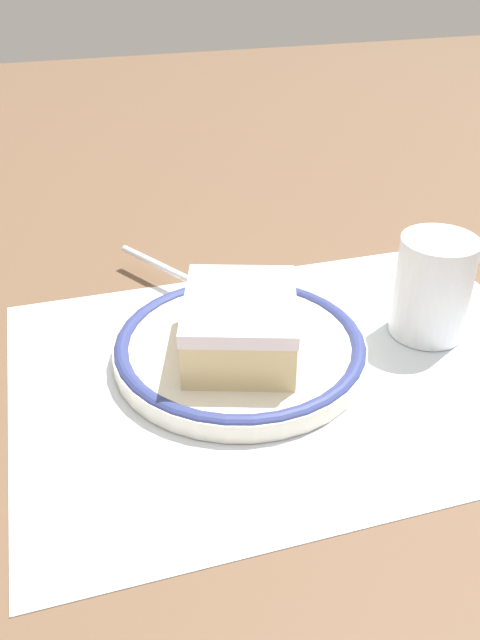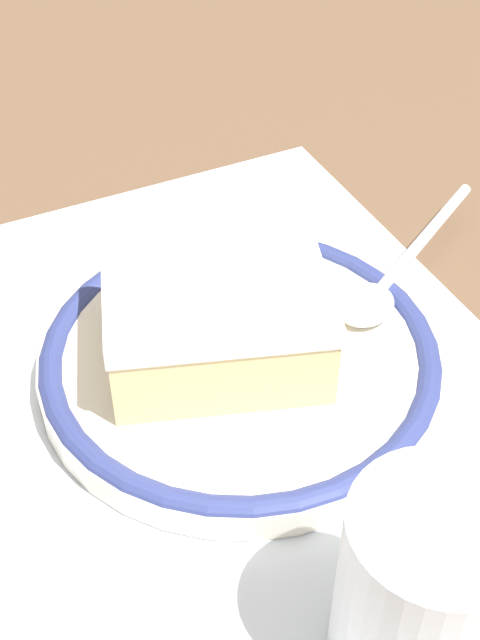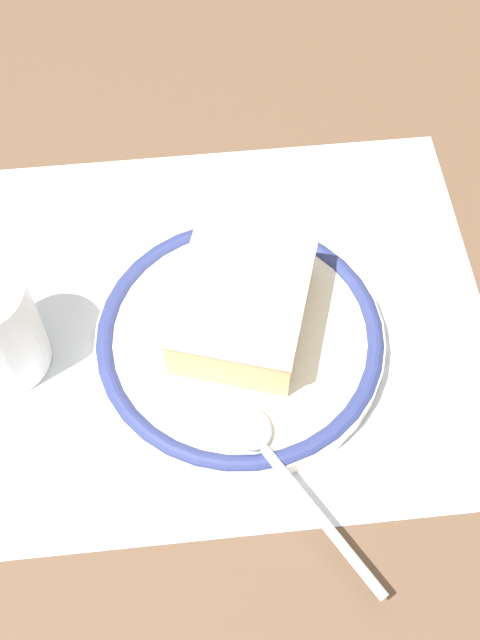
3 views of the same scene
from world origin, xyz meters
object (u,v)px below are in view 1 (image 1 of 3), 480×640
at_px(spoon, 201,284).
at_px(cup, 432,293).
at_px(cake_slice, 240,325).
at_px(plate, 240,348).

relative_size(spoon, cup, 1.61).
bearing_deg(cake_slice, plate, -106.03).
distance_m(spoon, cup, 0.19).
height_order(cake_slice, spoon, cake_slice).
bearing_deg(spoon, plate, 95.77).
bearing_deg(cake_slice, spoon, -86.62).
height_order(plate, cake_slice, cake_slice).
xyz_separation_m(plate, spoon, (0.01, -0.09, 0.01)).
height_order(plate, cup, cup).
bearing_deg(plate, spoon, -84.23).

